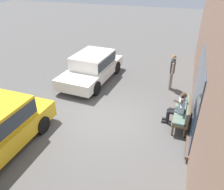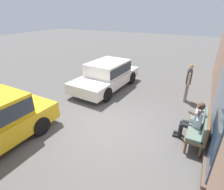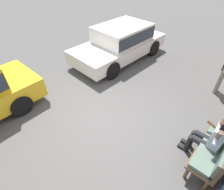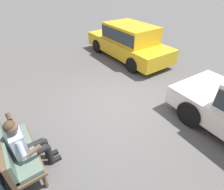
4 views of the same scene
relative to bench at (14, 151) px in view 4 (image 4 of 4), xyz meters
name	(u,v)px [view 4 (image 4 of 4)]	position (x,y,z in m)	size (l,w,h in m)	color
ground_plane	(118,104)	(0.59, -2.90, -0.59)	(60.00, 60.00, 0.00)	#565451
bench	(14,151)	(0.00, 0.00, 0.00)	(1.42, 0.55, 1.02)	brown
person_on_phone	(26,145)	(-0.10, -0.22, 0.13)	(0.73, 0.74, 1.35)	black
parked_car_mid	(129,40)	(3.23, -5.45, 0.23)	(4.38, 1.84, 1.52)	gold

